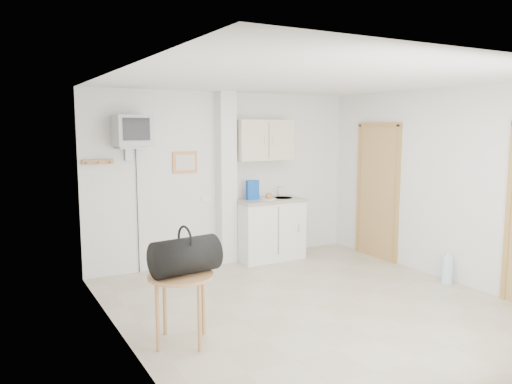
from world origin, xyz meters
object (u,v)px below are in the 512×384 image
crt_television (132,132)px  water_bottle (447,269)px  duffel_bag (185,256)px  round_table (181,284)px

crt_television → water_bottle: (3.43, -2.19, -1.75)m
crt_television → duffel_bag: crt_television is taller
round_table → duffel_bag: 0.27m
round_table → water_bottle: size_ratio=1.63×
duffel_bag → water_bottle: bearing=-6.9°
water_bottle → duffel_bag: bearing=-179.6°
duffel_bag → water_bottle: 3.64m
duffel_bag → round_table: bearing=157.8°
round_table → water_bottle: bearing=0.3°
crt_television → round_table: size_ratio=3.26×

